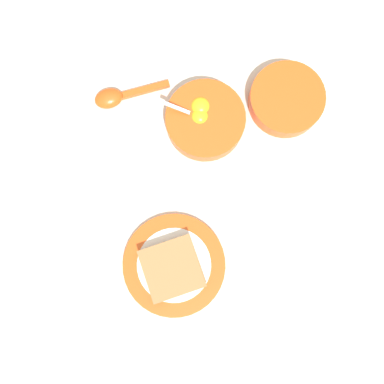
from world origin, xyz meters
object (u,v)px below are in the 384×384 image
(egg_bowl, at_px, (207,120))
(soup_spoon, at_px, (118,97))
(toast_plate, at_px, (176,265))
(congee_bowl, at_px, (289,99))
(toast_sandwich, at_px, (174,268))

(egg_bowl, xyz_separation_m, soup_spoon, (-0.04, -0.18, -0.01))
(toast_plate, distance_m, soup_spoon, 0.35)
(toast_plate, xyz_separation_m, congee_bowl, (-0.34, 0.20, 0.02))
(toast_sandwich, distance_m, soup_spoon, 0.36)
(toast_sandwich, height_order, congee_bowl, congee_bowl)
(egg_bowl, bearing_deg, toast_plate, -8.63)
(toast_plate, xyz_separation_m, toast_sandwich, (0.01, -0.00, 0.02))
(toast_sandwich, xyz_separation_m, soup_spoon, (-0.33, -0.13, -0.01))
(soup_spoon, xyz_separation_m, congee_bowl, (-0.01, 0.34, 0.01))
(egg_bowl, height_order, toast_sandwich, egg_bowl)
(congee_bowl, bearing_deg, soup_spoon, -88.12)
(toast_sandwich, bearing_deg, soup_spoon, -157.93)
(toast_plate, bearing_deg, egg_bowl, 171.37)
(soup_spoon, bearing_deg, egg_bowl, 77.07)
(toast_sandwich, distance_m, congee_bowl, 0.40)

